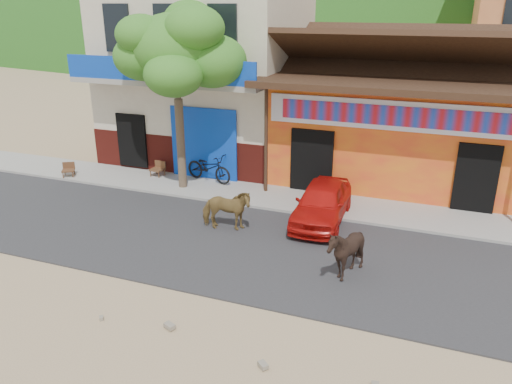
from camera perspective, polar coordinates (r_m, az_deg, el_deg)
ground at (r=10.84m, az=-1.30°, el=-12.86°), size 120.00×120.00×0.00m
road at (r=12.86m, az=2.87°, el=-6.99°), size 60.00×5.00×0.04m
sidewalk at (r=15.91m, az=6.75°, el=-1.32°), size 60.00×2.00×0.12m
dance_club at (r=18.89m, az=15.94°, el=7.11°), size 8.00×6.00×3.60m
cafe_building at (r=20.56m, az=-5.38°, el=13.68°), size 7.00×6.00×7.00m
tree at (r=16.52m, az=-8.88°, el=10.47°), size 3.00×3.00×6.00m
cow_tan at (r=13.85m, az=-3.42°, el=-2.05°), size 1.53×0.94×1.20m
cow_dark at (r=11.65m, az=10.21°, el=-6.75°), size 1.51×1.46×1.29m
red_car at (r=14.52m, az=7.56°, el=-1.18°), size 1.47×3.46×1.17m
scooter at (r=17.56m, az=-5.42°, el=2.80°), size 1.99×1.09×0.99m
cafe_chair_left at (r=18.38m, az=-11.26°, el=3.26°), size 0.49×0.49×0.96m
cafe_chair_right at (r=19.23m, az=-20.74°, el=2.99°), size 0.58×0.58×0.91m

